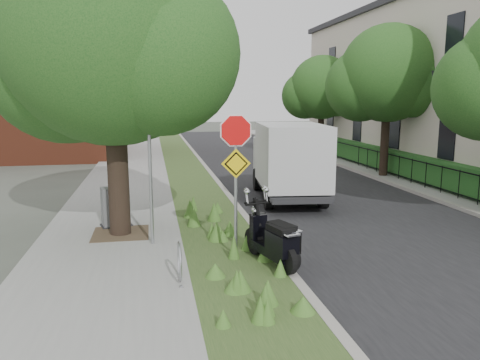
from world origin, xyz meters
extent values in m
plane|color=#4C5147|center=(0.00, 0.00, 0.00)|extent=(120.00, 120.00, 0.00)
cube|color=gray|center=(-4.25, 10.00, 0.06)|extent=(3.50, 60.00, 0.12)
cube|color=#304D21|center=(-1.50, 10.00, 0.06)|extent=(2.00, 60.00, 0.12)
cube|color=#9E9991|center=(-0.50, 10.00, 0.07)|extent=(0.20, 60.00, 0.13)
cube|color=black|center=(3.00, 10.00, 0.01)|extent=(7.00, 60.00, 0.01)
cube|color=#9E9991|center=(6.50, 10.00, 0.07)|extent=(0.20, 60.00, 0.13)
cube|color=gray|center=(8.20, 10.00, 0.06)|extent=(3.20, 60.00, 0.12)
cylinder|color=black|center=(-4.00, 2.80, 2.36)|extent=(0.52, 0.52, 4.48)
sphere|color=#174718|center=(-4.00, 2.80, 5.08)|extent=(5.40, 5.40, 5.40)
sphere|color=#174718|center=(-5.21, 3.61, 4.41)|extent=(4.05, 4.05, 4.05)
sphere|color=#174718|center=(-2.92, 2.12, 4.54)|extent=(3.78, 3.78, 3.78)
cube|color=#473828|center=(-4.00, 2.80, 0.12)|extent=(1.40, 1.40, 0.01)
cylinder|color=#A5A8AD|center=(-3.20, 1.80, 2.12)|extent=(0.08, 0.08, 4.00)
torus|color=#A5A8AD|center=(-2.70, -0.60, 0.50)|extent=(0.05, 0.77, 0.77)
cube|color=#A5A8AD|center=(-2.70, -0.96, 0.14)|extent=(0.06, 0.06, 0.04)
cube|color=#A5A8AD|center=(-2.70, -0.24, 0.14)|extent=(0.06, 0.06, 0.04)
cylinder|color=#A5A8AD|center=(-1.40, 0.60, 1.62)|extent=(0.07, 0.07, 3.00)
cylinder|color=red|center=(-1.40, 0.57, 2.87)|extent=(0.86, 0.03, 0.86)
cylinder|color=white|center=(-1.40, 0.58, 2.87)|extent=(0.94, 0.02, 0.94)
cube|color=yellow|center=(-1.40, 0.57, 2.17)|extent=(0.64, 0.03, 0.64)
cube|color=black|center=(7.20, 10.00, 1.07)|extent=(0.04, 24.00, 0.04)
cube|color=black|center=(7.20, 10.00, 0.27)|extent=(0.04, 24.00, 0.04)
cylinder|color=black|center=(7.20, 10.00, 0.62)|extent=(0.03, 0.03, 1.00)
cube|color=#1E4B1A|center=(7.90, 10.00, 0.67)|extent=(1.00, 24.00, 1.10)
cube|color=beige|center=(11.50, 10.00, 4.00)|extent=(7.00, 26.00, 8.00)
cube|color=#2D2D33|center=(7.95, 10.00, 4.30)|extent=(0.25, 26.00, 0.60)
cube|color=brown|center=(-9.50, 22.00, 4.00)|extent=(9.00, 10.00, 8.00)
cube|color=#9E9991|center=(-9.50, 22.00, 8.10)|extent=(9.40, 10.40, 0.40)
cylinder|color=black|center=(7.00, 10.00, 2.14)|extent=(0.36, 0.36, 4.03)
sphere|color=#174718|center=(7.00, 10.00, 4.58)|extent=(4.20, 4.20, 4.20)
sphere|color=#174718|center=(6.05, 10.63, 4.06)|extent=(3.15, 3.15, 3.15)
sphere|color=#174718|center=(7.84, 9.47, 4.16)|extent=(2.94, 2.94, 2.94)
cylinder|color=black|center=(7.00, 18.00, 1.94)|extent=(0.36, 0.36, 3.64)
sphere|color=#174718|center=(7.00, 18.00, 4.15)|extent=(3.80, 3.80, 3.80)
sphere|color=#174718|center=(6.14, 18.57, 3.67)|extent=(2.85, 2.85, 2.85)
sphere|color=#174718|center=(7.76, 17.52, 3.77)|extent=(2.66, 2.66, 2.66)
cylinder|color=black|center=(-0.97, 0.75, 0.40)|extent=(0.32, 0.57, 0.56)
cylinder|color=black|center=(-0.50, -0.51, 0.40)|extent=(0.32, 0.57, 0.56)
cube|color=black|center=(-0.71, 0.07, 0.42)|extent=(0.78, 1.29, 0.19)
cube|color=black|center=(-0.58, -0.28, 0.68)|extent=(0.61, 0.79, 0.43)
cube|color=black|center=(-0.60, -0.23, 0.96)|extent=(0.53, 0.72, 0.13)
cylinder|color=black|center=(-0.96, 0.61, 0.40)|extent=(0.28, 0.57, 0.56)
cylinder|color=black|center=(-0.59, -0.67, 0.40)|extent=(0.28, 0.57, 0.56)
cube|color=black|center=(-0.76, -0.08, 0.42)|extent=(0.69, 1.29, 0.19)
cube|color=black|center=(-0.66, -0.44, 0.68)|extent=(0.56, 0.78, 0.43)
cube|color=black|center=(-0.67, -0.39, 0.96)|extent=(0.49, 0.71, 0.13)
cube|color=#262628|center=(1.52, 6.43, 0.48)|extent=(2.40, 5.13, 0.17)
cube|color=#B7BABC|center=(1.73, 8.34, 1.27)|extent=(2.05, 1.51, 1.50)
cube|color=silver|center=(1.47, 5.92, 1.65)|extent=(2.43, 3.75, 2.06)
cube|color=#262628|center=(-4.16, 3.60, 0.14)|extent=(0.90, 0.71, 0.04)
cube|color=#5E6062|center=(-4.16, 3.60, 0.65)|extent=(0.80, 0.61, 1.06)
camera|label=1|loc=(-3.15, -9.11, 3.55)|focal=35.00mm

